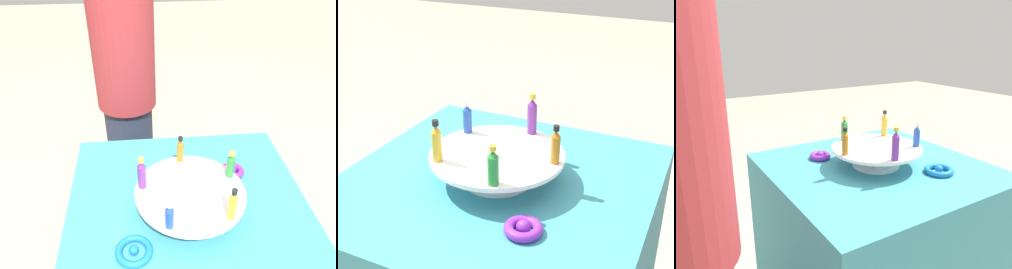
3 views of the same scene
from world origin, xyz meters
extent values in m
cube|color=teal|center=(0.00, 0.00, 0.37)|extent=(0.82, 0.82, 0.74)
cylinder|color=white|center=(0.00, 0.00, 0.75)|extent=(0.19, 0.19, 0.01)
cylinder|color=white|center=(0.00, 0.00, 0.78)|extent=(0.10, 0.10, 0.06)
cylinder|color=white|center=(0.00, 0.00, 0.82)|extent=(0.36, 0.36, 0.01)
cylinder|color=#234CAD|center=(0.13, -0.08, 0.86)|extent=(0.03, 0.03, 0.07)
cone|color=#234CAD|center=(0.13, -0.08, 0.90)|extent=(0.02, 0.02, 0.01)
cylinder|color=silver|center=(0.13, -0.08, 0.91)|extent=(0.02, 0.02, 0.01)
cylinder|color=gold|center=(0.12, 0.10, 0.86)|extent=(0.03, 0.03, 0.08)
cone|color=gold|center=(0.12, 0.10, 0.91)|extent=(0.02, 0.02, 0.02)
cylinder|color=black|center=(0.12, 0.10, 0.93)|extent=(0.02, 0.02, 0.01)
cylinder|color=#288438|center=(-0.06, 0.14, 0.86)|extent=(0.03, 0.03, 0.07)
cone|color=#288438|center=(-0.06, 0.14, 0.90)|extent=(0.03, 0.03, 0.02)
cylinder|color=gold|center=(-0.06, 0.14, 0.92)|extent=(0.02, 0.02, 0.01)
cylinder|color=#AD6B19|center=(-0.16, -0.01, 0.86)|extent=(0.02, 0.02, 0.07)
cone|color=#AD6B19|center=(-0.16, -0.01, 0.90)|extent=(0.02, 0.02, 0.02)
cylinder|color=black|center=(-0.16, -0.01, 0.92)|extent=(0.02, 0.02, 0.01)
cylinder|color=#702D93|center=(-0.03, -0.15, 0.87)|extent=(0.03, 0.03, 0.09)
cone|color=#702D93|center=(-0.03, -0.15, 0.92)|extent=(0.03, 0.03, 0.02)
cylinder|color=gold|center=(-0.03, -0.15, 0.94)|extent=(0.02, 0.02, 0.02)
torus|color=blue|center=(0.16, -0.19, 0.75)|extent=(0.11, 0.11, 0.02)
sphere|color=blue|center=(0.16, -0.19, 0.76)|extent=(0.03, 0.03, 0.03)
torus|color=purple|center=(-0.16, 0.19, 0.75)|extent=(0.09, 0.09, 0.02)
sphere|color=purple|center=(-0.16, 0.19, 0.76)|extent=(0.03, 0.03, 0.03)
camera|label=1|loc=(0.74, -0.14, 1.58)|focal=35.00mm
camera|label=2|loc=(-0.49, 0.97, 1.39)|focal=50.00mm
camera|label=3|loc=(-0.75, -0.98, 1.24)|focal=35.00mm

